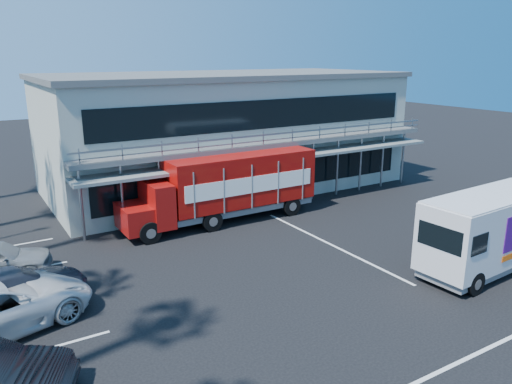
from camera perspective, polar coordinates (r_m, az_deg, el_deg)
ground at (r=19.98m, az=9.54°, el=-9.68°), size 120.00×120.00×0.00m
building at (r=32.54m, az=-3.50°, el=7.03°), size 22.40×12.00×7.30m
red_truck at (r=25.77m, az=-3.27°, el=0.82°), size 10.36×2.57×3.48m
white_van at (r=21.81m, az=25.12°, el=-4.03°), size 6.63×2.61×3.18m
parked_car_d at (r=19.15m, az=-25.90°, el=-9.93°), size 5.20×2.97×1.42m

